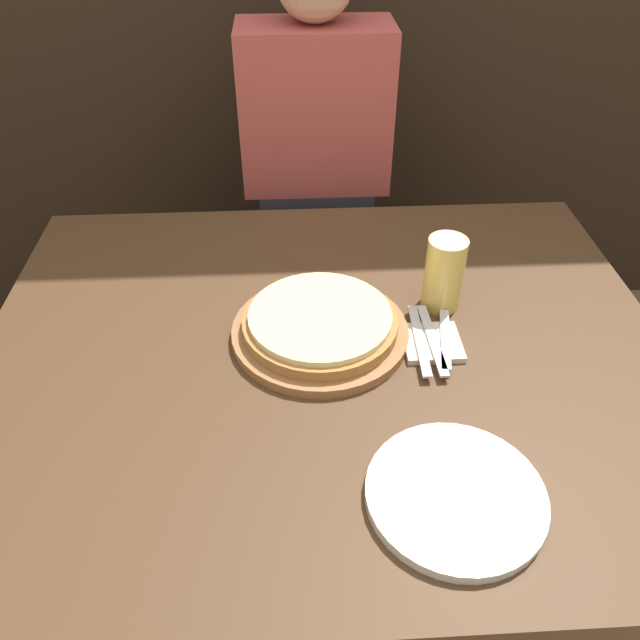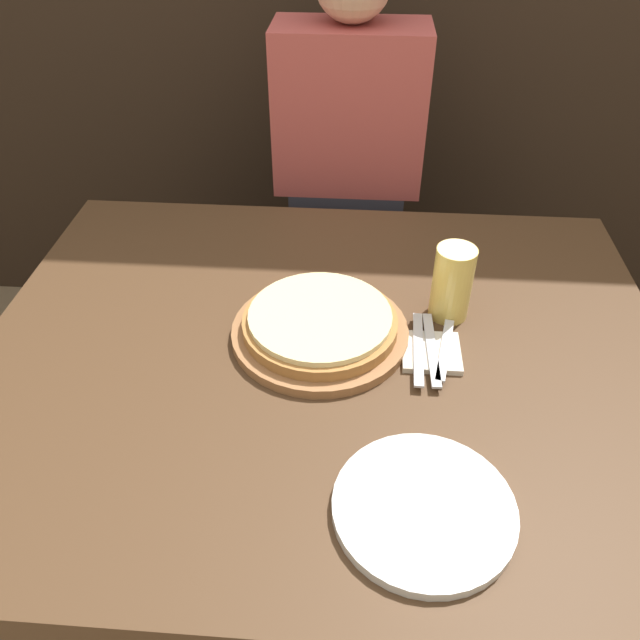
# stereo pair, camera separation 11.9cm
# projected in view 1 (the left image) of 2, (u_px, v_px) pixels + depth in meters

# --- Properties ---
(ground_plane) EXTENTS (12.00, 12.00, 0.00)m
(ground_plane) POSITION_uv_depth(u_px,v_px,m) (324.00, 552.00, 1.65)
(ground_plane) COLOR #756047
(dining_table) EXTENTS (1.33, 1.09, 0.72)m
(dining_table) POSITION_uv_depth(u_px,v_px,m) (325.00, 467.00, 1.42)
(dining_table) COLOR #4C331E
(dining_table) RESTS_ON ground_plane
(pizza_on_board) EXTENTS (0.34, 0.34, 0.06)m
(pizza_on_board) POSITION_uv_depth(u_px,v_px,m) (320.00, 326.00, 1.21)
(pizza_on_board) COLOR #99663D
(pizza_on_board) RESTS_ON dining_table
(beer_glass) EXTENTS (0.08, 0.08, 0.16)m
(beer_glass) POSITION_uv_depth(u_px,v_px,m) (444.00, 271.00, 1.25)
(beer_glass) COLOR #E5C65B
(beer_glass) RESTS_ON dining_table
(dinner_plate) EXTENTS (0.27, 0.27, 0.02)m
(dinner_plate) POSITION_uv_depth(u_px,v_px,m) (455.00, 495.00, 0.93)
(dinner_plate) COLOR silver
(dinner_plate) RESTS_ON dining_table
(napkin_stack) EXTENTS (0.11, 0.11, 0.01)m
(napkin_stack) POSITION_uv_depth(u_px,v_px,m) (432.00, 343.00, 1.20)
(napkin_stack) COLOR beige
(napkin_stack) RESTS_ON dining_table
(fork) EXTENTS (0.03, 0.21, 0.00)m
(fork) POSITION_uv_depth(u_px,v_px,m) (420.00, 340.00, 1.19)
(fork) COLOR silver
(fork) RESTS_ON napkin_stack
(dinner_knife) EXTENTS (0.02, 0.21, 0.00)m
(dinner_knife) POSITION_uv_depth(u_px,v_px,m) (432.00, 340.00, 1.19)
(dinner_knife) COLOR silver
(dinner_knife) RESTS_ON napkin_stack
(spoon) EXTENTS (0.05, 0.18, 0.00)m
(spoon) POSITION_uv_depth(u_px,v_px,m) (445.00, 339.00, 1.19)
(spoon) COLOR silver
(spoon) RESTS_ON napkin_stack
(diner_person) EXTENTS (0.40, 0.20, 1.31)m
(diner_person) POSITION_uv_depth(u_px,v_px,m) (316.00, 201.00, 1.82)
(diner_person) COLOR #33333D
(diner_person) RESTS_ON ground_plane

